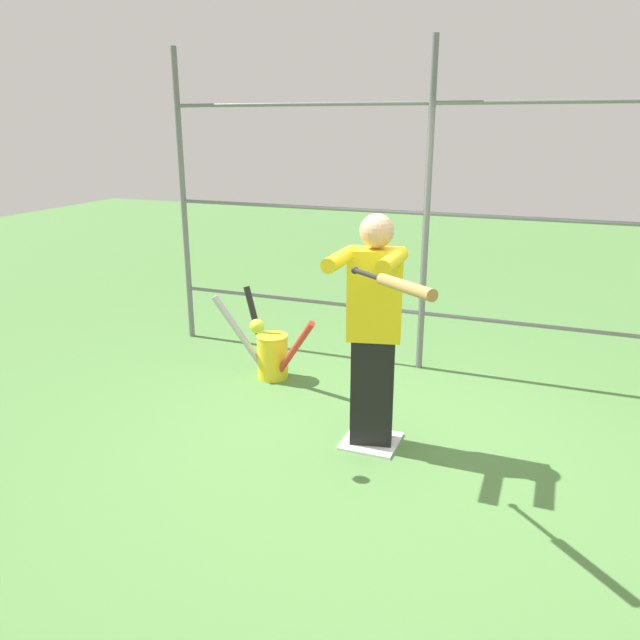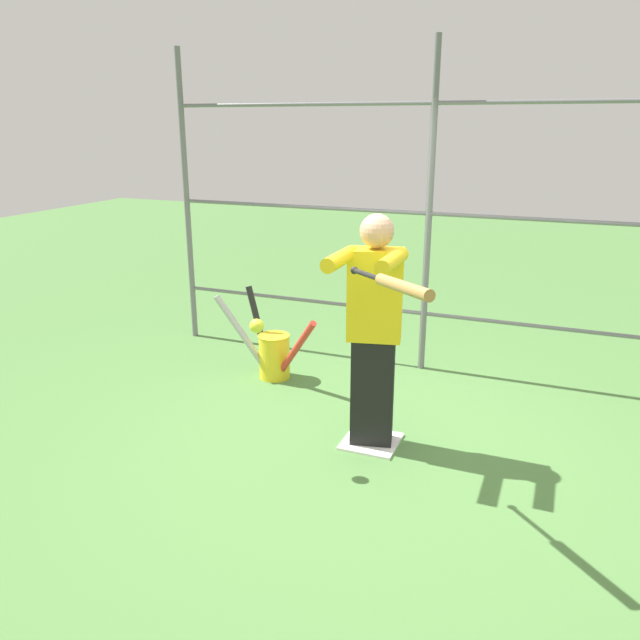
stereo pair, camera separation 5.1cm
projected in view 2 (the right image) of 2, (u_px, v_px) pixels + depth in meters
The scene contains 7 objects.
ground_plane at pixel (371, 443), 4.63m from camera, with size 24.00×24.00×0.00m, color #4C7A3D.
home_plate at pixel (371, 441), 4.63m from camera, with size 0.40×0.40×0.02m.
fence_backstop at pixel (429, 214), 5.59m from camera, with size 5.18×0.06×2.98m.
batter at pixel (374, 326), 4.34m from camera, with size 0.43×0.64×1.70m.
baseball_bat_swinging at pixel (396, 285), 3.31m from camera, with size 0.65×0.69×0.12m.
softball_in_flight at pixel (257, 326), 4.11m from camera, with size 0.10×0.10×0.10m.
bat_bucket at pixel (272, 352), 5.74m from camera, with size 1.08×0.45×0.84m.
Camera 2 is at (-1.20, 3.98, 2.28)m, focal length 35.00 mm.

